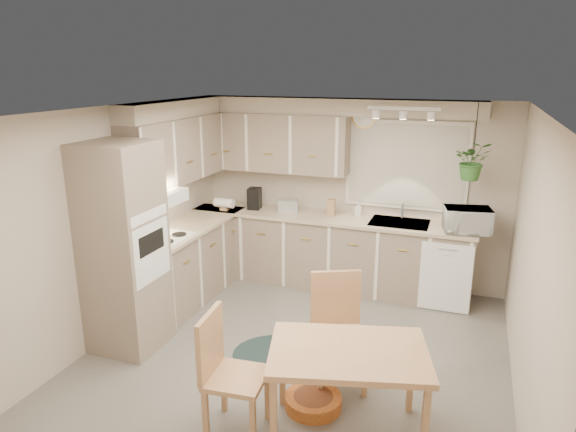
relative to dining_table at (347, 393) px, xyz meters
The scene contains 35 objects.
floor 1.26m from the dining_table, 127.74° to the left, with size 4.20×4.20×0.00m, color slate.
ceiling 2.36m from the dining_table, 127.74° to the left, with size 4.20×4.20×0.00m, color white.
wall_back 3.25m from the dining_table, 103.57° to the left, with size 4.00×0.04×2.40m, color #BAAB99.
wall_front 1.60m from the dining_table, 122.70° to the right, with size 4.00×0.04×2.40m, color #BAAB99.
wall_left 3.01m from the dining_table, 160.82° to the left, with size 0.04×4.20×2.40m, color #BAAB99.
wall_right 1.79m from the dining_table, 37.01° to the left, with size 0.04×4.20×2.40m, color #BAAB99.
base_cab_left 3.05m from the dining_table, 143.14° to the left, with size 0.60×1.85×0.90m, color gray.
base_cab_back 2.91m from the dining_table, 108.80° to the left, with size 3.60×0.60×0.90m, color gray.
counter_left 3.09m from the dining_table, 143.02° to the left, with size 0.64×1.89×0.04m, color beige.
counter_back 2.95m from the dining_table, 108.86° to the left, with size 3.64×0.64×0.04m, color beige.
oven_stack 2.57m from the dining_table, 166.54° to the left, with size 0.65×0.65×2.10m, color gray.
wall_oven_face 2.27m from the dining_table, 164.57° to the left, with size 0.02×0.56×0.58m, color white.
upper_cab_left 3.53m from the dining_table, 142.69° to the left, with size 0.35×2.00×0.75m, color gray.
upper_cab_back 3.66m from the dining_table, 121.12° to the left, with size 2.00×0.35×0.75m, color gray.
soffit_left 3.77m from the dining_table, 142.96° to the left, with size 0.30×2.00×0.20m, color #BAAB99.
soffit_back 3.61m from the dining_table, 107.89° to the left, with size 3.60×0.30×0.20m, color #BAAB99.
cooktop 2.78m from the dining_table, 152.61° to the left, with size 0.52×0.58×0.02m, color white.
range_hood 2.93m from the dining_table, 152.80° to the left, with size 0.40×0.60×0.14m, color white.
window_blinds 3.26m from the dining_table, 90.70° to the left, with size 1.40×0.02×1.00m, color silver.
window_frame 3.27m from the dining_table, 90.70° to the left, with size 1.50×0.02×1.10m, color silver.
sink 2.80m from the dining_table, 90.77° to the left, with size 0.70×0.48×0.10m, color #B2B6BB.
dishwasher_front 2.51m from the dining_table, 77.02° to the left, with size 0.58×0.01×0.83m, color white.
track_light_bar 3.18m from the dining_table, 90.85° to the left, with size 0.80×0.04×0.04m, color white.
wall_clock 3.57m from the dining_table, 100.99° to the left, with size 0.30×0.30×0.03m, color gold.
dining_table is the anchor object (origin of this frame).
chair_left 0.86m from the dining_table, 163.96° to the right, with size 0.46×0.46×0.99m, color tan.
chair_back 0.67m from the dining_table, 110.12° to the left, with size 0.48×0.48×1.02m, color tan.
braided_rug 1.24m from the dining_table, 131.99° to the left, with size 1.15×0.86×0.01m, color black.
pet_bed 0.51m from the dining_table, 146.09° to the left, with size 0.48×0.48×0.11m, color #BF6B26.
microwave 2.85m from the dining_table, 74.46° to the left, with size 0.51×0.28×0.35m, color white.
soap_bottle 3.02m from the dining_table, 101.40° to the left, with size 0.08×0.17×0.08m, color white.
hanging_plant 3.06m from the dining_table, 74.54° to the left, with size 0.39×0.44×0.34m, color #336A2A.
coffee_maker 3.45m from the dining_table, 125.47° to the left, with size 0.16×0.19×0.28m, color black.
toaster 3.21m from the dining_table, 118.21° to the left, with size 0.26×0.15×0.16m, color #B2B6BB.
knife_block 3.02m from the dining_table, 108.06° to the left, with size 0.09×0.09×0.21m, color tan.
Camera 1 is at (1.47, -4.29, 2.76)m, focal length 32.00 mm.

